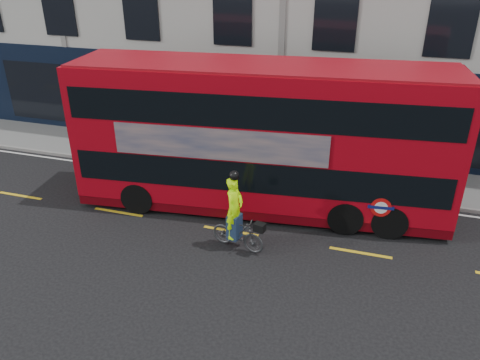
% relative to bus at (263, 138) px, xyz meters
% --- Properties ---
extents(ground, '(120.00, 120.00, 0.00)m').
position_rel_bus_xyz_m(ground, '(-0.49, -3.39, -2.50)').
color(ground, black).
rests_on(ground, ground).
extents(pavement, '(60.00, 3.00, 0.12)m').
position_rel_bus_xyz_m(pavement, '(-0.49, 3.11, -2.44)').
color(pavement, slate).
rests_on(pavement, ground).
extents(kerb, '(60.00, 0.12, 0.13)m').
position_rel_bus_xyz_m(kerb, '(-0.49, 1.61, -2.44)').
color(kerb, gray).
rests_on(kerb, ground).
extents(road_edge_line, '(58.00, 0.10, 0.01)m').
position_rel_bus_xyz_m(road_edge_line, '(-0.49, 1.31, -2.50)').
color(road_edge_line, silver).
rests_on(road_edge_line, ground).
extents(lane_dashes, '(58.00, 0.12, 0.01)m').
position_rel_bus_xyz_m(lane_dashes, '(-0.49, -1.89, -2.50)').
color(lane_dashes, gold).
rests_on(lane_dashes, ground).
extents(bus, '(12.32, 4.04, 4.88)m').
position_rel_bus_xyz_m(bus, '(0.00, 0.00, 0.00)').
color(bus, '#A80613').
rests_on(bus, ground).
extents(cyclist, '(1.76, 0.83, 2.51)m').
position_rel_bus_xyz_m(cyclist, '(-0.05, -2.69, -1.64)').
color(cyclist, '#404244').
rests_on(cyclist, ground).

